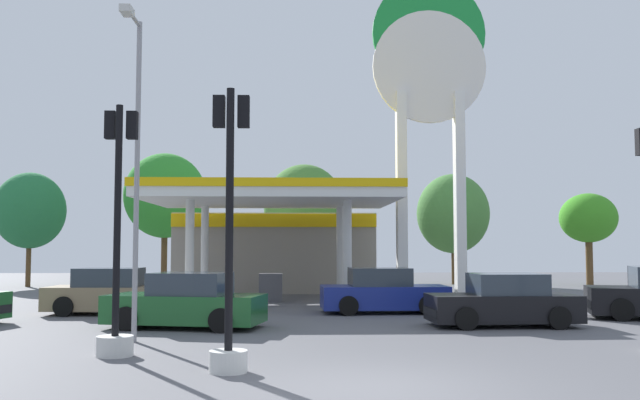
# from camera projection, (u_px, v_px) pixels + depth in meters

# --- Properties ---
(ground_plane) EXTENTS (90.00, 90.00, 0.00)m
(ground_plane) POSITION_uv_depth(u_px,v_px,m) (378.00, 388.00, 10.44)
(ground_plane) COLOR #56565B
(ground_plane) RESTS_ON ground
(gas_station) EXTENTS (9.68, 13.55, 4.52)m
(gas_station) POSITION_uv_depth(u_px,v_px,m) (275.00, 244.00, 32.32)
(gas_station) COLOR gray
(gas_station) RESTS_ON ground
(station_pole_sign) EXTENTS (4.69, 0.56, 13.33)m
(station_pole_sign) POSITION_uv_depth(u_px,v_px,m) (429.00, 90.00, 27.98)
(station_pole_sign) COLOR white
(station_pole_sign) RESTS_ON ground
(car_0) EXTENTS (4.05, 1.93, 1.43)m
(car_0) POSITION_uv_depth(u_px,v_px,m) (503.00, 302.00, 18.47)
(car_0) COLOR black
(car_0) RESTS_ON ground
(car_1) EXTENTS (4.16, 2.00, 1.47)m
(car_1) POSITION_uv_depth(u_px,v_px,m) (383.00, 292.00, 22.16)
(car_1) COLOR black
(car_1) RESTS_ON ground
(car_2) EXTENTS (4.37, 2.52, 1.47)m
(car_2) POSITION_uv_depth(u_px,v_px,m) (186.00, 303.00, 18.09)
(car_2) COLOR black
(car_2) RESTS_ON ground
(car_3) EXTENTS (4.19, 2.02, 1.47)m
(car_3) POSITION_uv_depth(u_px,v_px,m) (113.00, 293.00, 21.79)
(car_3) COLOR black
(car_3) RESTS_ON ground
(traffic_signal_1) EXTENTS (0.67, 0.69, 4.97)m
(traffic_signal_1) POSITION_uv_depth(u_px,v_px,m) (229.00, 268.00, 11.87)
(traffic_signal_1) COLOR silver
(traffic_signal_1) RESTS_ON ground
(traffic_signal_3) EXTENTS (0.72, 0.72, 5.04)m
(traffic_signal_3) POSITION_uv_depth(u_px,v_px,m) (117.00, 272.00, 13.58)
(traffic_signal_3) COLOR silver
(traffic_signal_3) RESTS_ON ground
(tree_0) EXTENTS (3.72, 3.72, 6.13)m
(tree_0) POSITION_uv_depth(u_px,v_px,m) (30.00, 211.00, 36.50)
(tree_0) COLOR brown
(tree_0) RESTS_ON ground
(tree_1) EXTENTS (4.74, 4.74, 7.58)m
(tree_1) POSITION_uv_depth(u_px,v_px,m) (165.00, 196.00, 39.56)
(tree_1) COLOR brown
(tree_1) RESTS_ON ground
(tree_2) EXTENTS (4.73, 4.73, 6.96)m
(tree_2) POSITION_uv_depth(u_px,v_px,m) (304.00, 207.00, 39.76)
(tree_2) COLOR brown
(tree_2) RESTS_ON ground
(tree_3) EXTENTS (4.12, 4.12, 6.30)m
(tree_3) POSITION_uv_depth(u_px,v_px,m) (453.00, 214.00, 38.78)
(tree_3) COLOR brown
(tree_3) RESTS_ON ground
(tree_4) EXTENTS (3.13, 3.13, 5.12)m
(tree_4) POSITION_uv_depth(u_px,v_px,m) (588.00, 218.00, 37.87)
(tree_4) COLOR brown
(tree_4) RESTS_ON ground
(corner_streetlamp) EXTENTS (0.24, 1.48, 7.44)m
(corner_streetlamp) POSITION_uv_depth(u_px,v_px,m) (135.00, 148.00, 15.57)
(corner_streetlamp) COLOR gray
(corner_streetlamp) RESTS_ON ground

